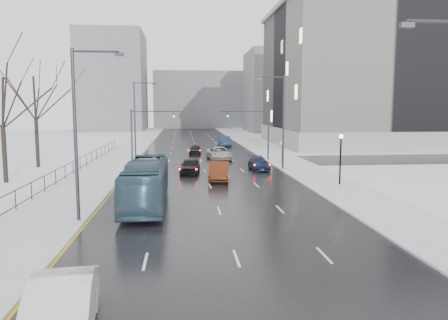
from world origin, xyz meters
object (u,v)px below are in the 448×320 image
object	(u,v)px
sedan_right_far	(259,164)
tree_park_e	(38,168)
lamppost_r_mid	(341,152)
mast_signal_right	(260,128)
bus	(146,183)
tree_park_d	(6,184)
sedan_center_near	(190,166)
mast_signal_left	(140,129)
streetlight_l_far	(136,116)
sedan_left_near	(60,311)
sedan_right_distant	(225,141)
sedan_right_cross	(219,153)
sedan_right_near	(219,171)
sedan_center_far	(195,150)
no_uturn_sign	(282,145)
streetlight_r_mid	(281,117)
streetlight_l_near	(79,126)

from	to	relation	value
sedan_right_far	tree_park_e	bearing A→B (deg)	170.32
tree_park_e	lamppost_r_mid	xyz separation A→B (m)	(29.20, -14.00, 2.94)
mast_signal_right	bus	xyz separation A→B (m)	(-12.13, -24.09, -2.52)
tree_park_d	lamppost_r_mid	size ratio (longest dim) A/B	2.92
bus	sedan_center_near	xyz separation A→B (m)	(3.24, 14.28, -0.77)
mast_signal_left	tree_park_e	bearing A→B (deg)	-159.81
streetlight_l_far	bus	bearing A→B (deg)	-83.16
tree_park_d	bus	bearing A→B (deg)	-37.81
sedan_left_near	sedan_right_distant	distance (m)	63.05
lamppost_r_mid	mast_signal_right	distance (m)	18.41
sedan_right_cross	sedan_right_distant	xyz separation A→B (m)	(2.59, 19.08, 0.04)
streetlight_l_far	sedan_right_near	size ratio (longest dim) A/B	1.97
sedan_left_near	sedan_right_cross	size ratio (longest dim) A/B	0.90
tree_park_e	mast_signal_right	size ratio (longest dim) A/B	2.08
mast_signal_right	sedan_center_far	xyz separation A→B (m)	(-7.83, 8.29, -3.39)
tree_park_d	mast_signal_left	bearing A→B (deg)	53.20
sedan_center_near	sedan_right_far	distance (m)	7.68
tree_park_e	bus	distance (m)	24.20
no_uturn_sign	sedan_right_far	size ratio (longest dim) A/B	0.59
sedan_right_distant	tree_park_e	bearing A→B (deg)	-135.40
streetlight_r_mid	lamppost_r_mid	distance (m)	10.73
sedan_right_near	tree_park_d	bearing A→B (deg)	-174.80
streetlight_l_near	sedan_right_cross	size ratio (longest dim) A/B	1.73
mast_signal_left	streetlight_r_mid	bearing A→B (deg)	-27.31
streetlight_r_mid	sedan_center_near	bearing A→B (deg)	-169.49
sedan_left_near	sedan_center_far	distance (m)	49.83
tree_park_e	sedan_center_far	world-z (taller)	tree_park_e
no_uturn_sign	bus	xyz separation A→B (m)	(-14.00, -20.09, -0.72)
streetlight_l_near	sedan_right_near	size ratio (longest dim) A/B	1.97
tree_park_d	sedan_center_near	bearing A→B (deg)	14.48
sedan_right_far	no_uturn_sign	bearing A→B (deg)	47.55
tree_park_e	sedan_right_far	world-z (taller)	tree_park_e
sedan_right_near	mast_signal_right	bearing A→B (deg)	71.78
mast_signal_left	bus	xyz separation A→B (m)	(2.53, -24.09, -2.52)
sedan_right_cross	sedan_center_far	world-z (taller)	sedan_right_cross
bus	sedan_right_far	world-z (taller)	bus
streetlight_l_near	sedan_right_cross	distance (m)	31.95
sedan_left_near	sedan_right_distant	xyz separation A→B (m)	(10.87, 62.11, -0.02)
sedan_left_near	sedan_right_cross	bearing A→B (deg)	72.58
sedan_center_near	sedan_right_distant	size ratio (longest dim) A/B	0.89
sedan_center_far	sedan_right_near	bearing A→B (deg)	-81.85
sedan_right_far	lamppost_r_mid	bearing A→B (deg)	-63.96
mast_signal_right	bus	distance (m)	27.08
sedan_left_near	no_uturn_sign	bearing A→B (deg)	61.43
sedan_center_near	sedan_right_cross	size ratio (longest dim) A/B	0.79
tree_park_e	sedan_right_far	size ratio (longest dim) A/B	2.96
streetlight_l_far	sedan_center_near	distance (m)	16.04
sedan_left_near	bus	world-z (taller)	bus
mast_signal_right	sedan_center_far	world-z (taller)	mast_signal_right
lamppost_r_mid	sedan_right_distant	xyz separation A→B (m)	(-6.01, 38.85, -2.06)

